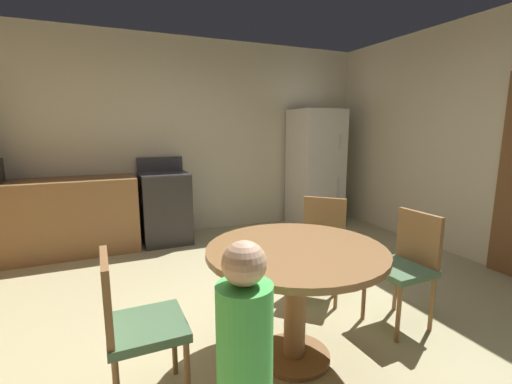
% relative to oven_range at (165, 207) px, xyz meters
% --- Properties ---
extents(ground_plane, '(14.00, 14.00, 0.00)m').
position_rel_oven_range_xyz_m(ground_plane, '(0.34, -2.48, -0.47)').
color(ground_plane, tan).
extents(wall_back, '(5.82, 0.12, 2.70)m').
position_rel_oven_range_xyz_m(wall_back, '(0.34, 0.40, 0.88)').
color(wall_back, beige).
rests_on(wall_back, ground).
extents(wall_right, '(0.12, 5.38, 2.70)m').
position_rel_oven_range_xyz_m(wall_right, '(3.15, -2.29, 0.88)').
color(wall_right, beige).
rests_on(wall_right, ground).
extents(kitchen_counter, '(1.92, 0.60, 0.90)m').
position_rel_oven_range_xyz_m(kitchen_counter, '(-1.31, -0.00, -0.02)').
color(kitchen_counter, olive).
rests_on(kitchen_counter, ground).
extents(oven_range, '(0.60, 0.60, 1.10)m').
position_rel_oven_range_xyz_m(oven_range, '(0.00, 0.00, 0.00)').
color(oven_range, '#2D2B28').
rests_on(oven_range, ground).
extents(refrigerator, '(0.68, 0.68, 1.76)m').
position_rel_oven_range_xyz_m(refrigerator, '(2.26, -0.05, 0.41)').
color(refrigerator, silver).
rests_on(refrigerator, ground).
extents(dining_table, '(1.13, 1.13, 0.76)m').
position_rel_oven_range_xyz_m(dining_table, '(0.37, -2.78, 0.13)').
color(dining_table, olive).
rests_on(dining_table, ground).
extents(chair_west, '(0.41, 0.41, 0.87)m').
position_rel_oven_range_xyz_m(chair_west, '(-0.61, -2.79, 0.03)').
color(chair_west, olive).
rests_on(chair_west, ground).
extents(chair_east, '(0.42, 0.42, 0.87)m').
position_rel_oven_range_xyz_m(chair_east, '(1.35, -2.74, 0.03)').
color(chair_east, olive).
rests_on(chair_east, ground).
extents(chair_northeast, '(0.57, 0.57, 0.87)m').
position_rel_oven_range_xyz_m(chair_northeast, '(1.04, -2.07, 0.03)').
color(chair_northeast, olive).
rests_on(chair_northeast, ground).
extents(person_child, '(0.31, 0.31, 1.09)m').
position_rel_oven_range_xyz_m(person_child, '(-0.25, -3.45, 0.11)').
color(person_child, '#8C337A').
rests_on(person_child, ground).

